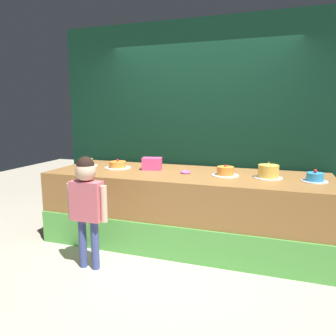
{
  "coord_description": "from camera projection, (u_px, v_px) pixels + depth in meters",
  "views": [
    {
      "loc": [
        1.02,
        -3.11,
        1.6
      ],
      "look_at": [
        -0.15,
        0.34,
        0.96
      ],
      "focal_mm": 34.29,
      "sensor_mm": 36.0,
      "label": 1
    }
  ],
  "objects": [
    {
      "name": "cake_far_right",
      "position": [
        315.0,
        178.0,
        3.39
      ],
      "size": [
        0.27,
        0.27,
        0.13
      ],
      "color": "silver",
      "rests_on": "stage_platform"
    },
    {
      "name": "cake_right",
      "position": [
        268.0,
        172.0,
        3.57
      ],
      "size": [
        0.32,
        0.32,
        0.19
      ],
      "color": "silver",
      "rests_on": "stage_platform"
    },
    {
      "name": "stage_platform",
      "position": [
        186.0,
        208.0,
        3.95
      ],
      "size": [
        3.34,
        1.16,
        0.87
      ],
      "color": "#9E6B38",
      "rests_on": "ground_plane"
    },
    {
      "name": "pink_box",
      "position": [
        152.0,
        164.0,
        4.09
      ],
      "size": [
        0.27,
        0.21,
        0.16
      ],
      "primitive_type": "cube",
      "rotation": [
        0.0,
        0.0,
        0.23
      ],
      "color": "#ED4B8F",
      "rests_on": "stage_platform"
    },
    {
      "name": "cake_center",
      "position": [
        225.0,
        172.0,
        3.71
      ],
      "size": [
        0.31,
        0.31,
        0.13
      ],
      "color": "white",
      "rests_on": "stage_platform"
    },
    {
      "name": "cake_far_left",
      "position": [
        87.0,
        163.0,
        4.37
      ],
      "size": [
        0.29,
        0.29,
        0.14
      ],
      "color": "white",
      "rests_on": "stage_platform"
    },
    {
      "name": "donut",
      "position": [
        186.0,
        172.0,
        3.85
      ],
      "size": [
        0.12,
        0.12,
        0.03
      ],
      "primitive_type": "torus",
      "color": "#CC66D8",
      "rests_on": "stage_platform"
    },
    {
      "name": "child_figure",
      "position": [
        87.0,
        197.0,
        3.21
      ],
      "size": [
        0.45,
        0.21,
        1.17
      ],
      "color": "#3F4C8C",
      "rests_on": "ground_plane"
    },
    {
      "name": "curtain_backdrop",
      "position": [
        200.0,
        126.0,
        4.41
      ],
      "size": [
        4.08,
        0.08,
        2.81
      ],
      "primitive_type": "cube",
      "color": "black",
      "rests_on": "ground_plane"
    },
    {
      "name": "cake_left",
      "position": [
        118.0,
        165.0,
        4.22
      ],
      "size": [
        0.34,
        0.34,
        0.12
      ],
      "color": "white",
      "rests_on": "stage_platform"
    },
    {
      "name": "ground_plane",
      "position": [
        171.0,
        260.0,
        3.5
      ],
      "size": [
        12.0,
        12.0,
        0.0
      ],
      "primitive_type": "plane",
      "color": "#BCB29E"
    }
  ]
}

